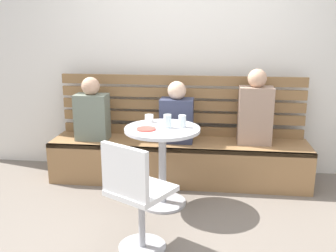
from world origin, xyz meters
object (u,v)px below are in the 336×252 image
person_child_middle (92,112)px  plate_small (146,129)px  booth_bench (178,161)px  cup_water_clear (182,121)px  person_child_left (177,116)px  cafe_table (162,151)px  person_adult (255,111)px  cup_glass_tall (167,121)px  cup_ceramic_white (149,118)px  white_chair (135,194)px

person_child_middle → plate_small: 0.93m
booth_bench → cup_water_clear: (0.08, -0.52, 0.57)m
person_child_left → plate_small: size_ratio=3.75×
cafe_table → cup_water_clear: (0.17, 0.04, 0.28)m
booth_bench → plate_small: bearing=-109.5°
person_adult → cafe_table: bearing=-145.2°
cup_glass_tall → cup_ceramic_white: size_ratio=1.50×
person_child_left → cup_glass_tall: (-0.03, -0.55, 0.08)m
cup_glass_tall → plate_small: size_ratio=0.71×
person_adult → person_child_middle: size_ratio=1.15×
cafe_table → person_child_left: 0.60m
person_child_left → cup_glass_tall: person_child_left is taller
person_child_left → cup_ceramic_white: person_child_left is taller
cafe_table → booth_bench: bearing=80.4°
person_child_middle → cup_water_clear: 1.12m
white_chair → person_adult: 1.74m
cafe_table → person_child_middle: person_child_middle is taller
cafe_table → cup_water_clear: 0.33m
cafe_table → cup_ceramic_white: (-0.15, 0.20, 0.26)m
cafe_table → cup_water_clear: bearing=13.9°
person_adult → cup_ceramic_white: (-1.02, -0.41, -0.01)m
person_child_left → cup_water_clear: (0.10, -0.52, 0.07)m
person_adult → person_child_middle: 1.70m
cafe_table → cup_glass_tall: 0.29m
person_adult → cup_water_clear: (-0.70, -0.56, 0.01)m
person_adult → cup_water_clear: person_adult is taller
cup_glass_tall → cup_ceramic_white: (-0.20, 0.19, -0.03)m
person_adult → cup_ceramic_white: bearing=-158.2°
person_adult → person_child_left: person_adult is taller
white_chair → person_adult: bearing=55.8°
person_child_middle → cup_glass_tall: person_child_middle is taller
person_child_middle → cup_ceramic_white: person_child_middle is taller
plate_small → booth_bench: bearing=70.5°
cafe_table → cup_ceramic_white: size_ratio=9.25×
booth_bench → person_child_left: bearing=-169.9°
cafe_table → white_chair: white_chair is taller
person_child_middle → plate_small: person_child_middle is taller
cup_water_clear → cup_ceramic_white: (-0.33, 0.15, -0.02)m
booth_bench → cup_water_clear: bearing=-81.5°
person_child_middle → person_adult: bearing=1.9°
cafe_table → white_chair: 0.81m
person_adult → cup_water_clear: bearing=-141.1°
cafe_table → cup_ceramic_white: bearing=127.8°
booth_bench → cup_ceramic_white: cup_ceramic_white is taller
person_child_middle → cup_water_clear: (1.00, -0.51, 0.06)m
booth_bench → plate_small: plate_small is taller
person_child_middle → cup_ceramic_white: (0.67, -0.35, 0.04)m
cafe_table → person_child_left: size_ratio=1.16×
cup_water_clear → plate_small: cup_water_clear is taller
booth_bench → plate_small: size_ratio=15.88×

